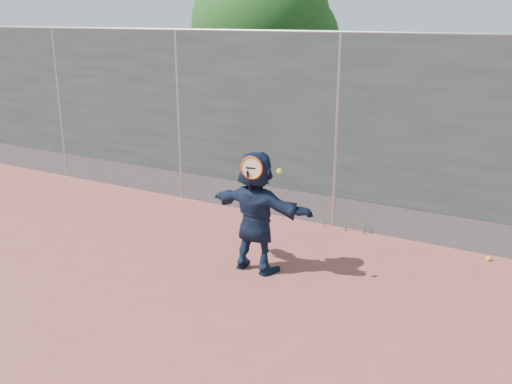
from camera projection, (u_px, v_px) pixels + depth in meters
The scene contains 7 objects.
ground at pixel (211, 323), 6.26m from camera, with size 80.00×80.00×0.00m, color #9E4C42.
player at pixel (256, 212), 7.35m from camera, with size 1.50×0.48×1.61m, color #15223B.
ball_ground at pixel (489, 258), 7.84m from camera, with size 0.07×0.07×0.07m, color yellow.
fence at pixel (337, 128), 8.70m from camera, with size 20.00×0.06×3.03m.
swing_action at pixel (254, 169), 6.96m from camera, with size 0.58×0.15×0.51m.
tree_left at pixel (269, 30), 12.17m from camera, with size 3.15×3.00×4.53m.
weed_clump at pixel (348, 223), 8.89m from camera, with size 0.68×0.07×0.30m.
Camera 1 is at (3.17, -4.58, 3.23)m, focal length 40.00 mm.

